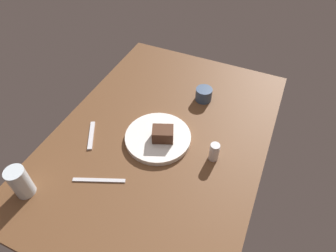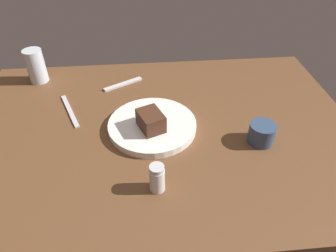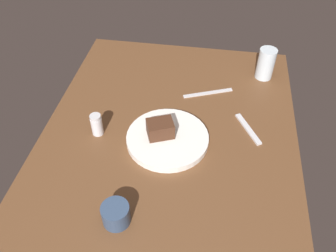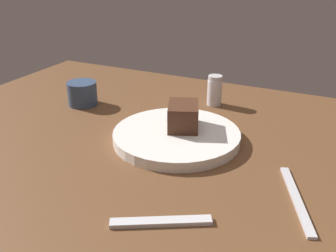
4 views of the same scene
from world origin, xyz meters
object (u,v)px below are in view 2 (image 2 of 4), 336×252
Objects in this scene: water_glass at (36,66)px; butter_knife at (70,111)px; salt_shaker at (157,178)px; dessert_plate at (152,125)px; coffee_cup at (262,133)px; chocolate_cake_slice at (151,121)px; dessert_spoon at (123,84)px.

water_glass is 25.71cm from butter_knife.
dessert_plate is at bearing 90.01° from salt_shaker.
coffee_cup is at bearing -29.73° from water_glass.
chocolate_cake_slice is 20.99cm from salt_shaker.
dessert_plate is at bearing 81.17° from dessert_spoon.
chocolate_cake_slice is 31.78cm from coffee_cup.
chocolate_cake_slice is at bearing 78.55° from dessert_spoon.
water_glass is at bearing 126.19° from salt_shaker.
chocolate_cake_slice is 0.43× the size of butter_knife.
water_glass is at bearing 150.27° from coffee_cup.
dessert_plate is at bearing 163.47° from coffee_cup.
water_glass reaches higher than butter_knife.
butter_knife is (-25.88, 13.49, -4.59)cm from chocolate_cake_slice.
coffee_cup is at bearing -131.32° from butter_knife.
salt_shaker is 43.50cm from butter_knife.
salt_shaker is 0.41× the size of butter_knife.
dessert_plate is 28.42cm from butter_knife.
butter_knife is at bearing 12.12° from dessert_spoon.
chocolate_cake_slice is 1.10× the size of coffee_cup.
butter_knife is at bearing 152.46° from chocolate_cake_slice.
butter_knife is at bearing 157.81° from dessert_plate.
salt_shaker reaches higher than chocolate_cake_slice.
coffee_cup is at bearing 110.16° from dessert_spoon.
coffee_cup reaches higher than butter_knife.
water_glass reaches higher than dessert_plate.
water_glass is 81.84cm from coffee_cup.
water_glass reaches higher than salt_shaker.
chocolate_cake_slice is at bearing -139.67° from butter_knife.
salt_shaker is 50.24cm from dessert_spoon.
salt_shaker is 33.98cm from coffee_cup.
salt_shaker is at bearing -53.81° from water_glass.
coffee_cup is 60.38cm from butter_knife.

